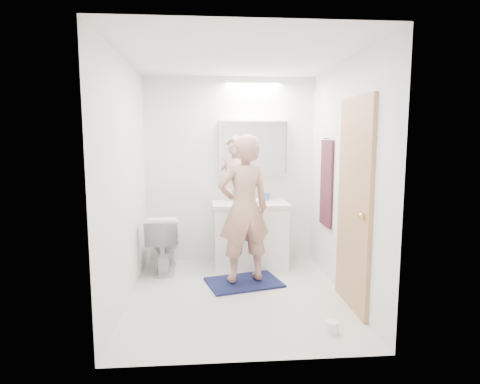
{
  "coord_description": "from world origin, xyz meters",
  "views": [
    {
      "loc": [
        -0.29,
        -3.96,
        1.62
      ],
      "look_at": [
        0.05,
        0.25,
        1.05
      ],
      "focal_mm": 29.91,
      "sensor_mm": 36.0,
      "label": 1
    }
  ],
  "objects": [
    {
      "name": "person",
      "position": [
        0.1,
        0.33,
        0.85
      ],
      "size": [
        0.67,
        0.52,
        1.61
      ],
      "primitive_type": "imported",
      "rotation": [
        0.0,
        0.0,
        3.4
      ],
      "color": "tan",
      "rests_on": "bath_rug"
    },
    {
      "name": "towel",
      "position": [
        1.08,
        0.55,
        1.1
      ],
      "size": [
        0.02,
        0.42,
        1.0
      ],
      "primitive_type": "cube",
      "color": "#101533",
      "rests_on": "wall_right"
    },
    {
      "name": "door",
      "position": [
        1.08,
        -0.35,
        1.0
      ],
      "size": [
        0.04,
        0.8,
        2.0
      ],
      "primitive_type": "cube",
      "color": "tan",
      "rests_on": "wall_right"
    },
    {
      "name": "countertop",
      "position": [
        0.24,
        0.96,
        0.8
      ],
      "size": [
        0.95,
        0.58,
        0.04
      ],
      "primitive_type": "cube",
      "color": "silver",
      "rests_on": "vanity_cabinet"
    },
    {
      "name": "door_knob",
      "position": [
        1.04,
        -0.65,
        0.95
      ],
      "size": [
        0.06,
        0.06,
        0.06
      ],
      "primitive_type": "sphere",
      "color": "gold",
      "rests_on": "door"
    },
    {
      "name": "mirror_panel",
      "position": [
        0.3,
        1.1,
        1.5
      ],
      "size": [
        0.84,
        0.01,
        0.66
      ],
      "primitive_type": "cube",
      "color": "silver",
      "rests_on": "medicine_cabinet"
    },
    {
      "name": "wall_left",
      "position": [
        -1.1,
        0.0,
        1.2
      ],
      "size": [
        0.0,
        2.5,
        2.5
      ],
      "primitive_type": "plane",
      "rotation": [
        1.57,
        0.0,
        1.57
      ],
      "color": "white",
      "rests_on": "floor"
    },
    {
      "name": "toilet",
      "position": [
        -0.83,
        0.85,
        0.36
      ],
      "size": [
        0.4,
        0.7,
        0.71
      ],
      "primitive_type": "imported",
      "rotation": [
        0.0,
        0.0,
        3.15
      ],
      "color": "white",
      "rests_on": "floor"
    },
    {
      "name": "soap_bottle_a",
      "position": [
        -0.02,
        1.11,
        0.92
      ],
      "size": [
        0.11,
        0.11,
        0.2
      ],
      "primitive_type": "imported",
      "rotation": [
        0.0,
        0.0,
        0.58
      ],
      "color": "beige",
      "rests_on": "countertop"
    },
    {
      "name": "bath_rug",
      "position": [
        0.1,
        0.33,
        0.01
      ],
      "size": [
        0.91,
        0.73,
        0.02
      ],
      "primitive_type": "cube",
      "rotation": [
        0.0,
        0.0,
        0.26
      ],
      "color": "#141A41",
      "rests_on": "floor"
    },
    {
      "name": "soap_bottle_b",
      "position": [
        0.09,
        1.15,
        0.91
      ],
      "size": [
        0.12,
        0.12,
        0.19
      ],
      "primitive_type": "imported",
      "rotation": [
        0.0,
        0.0,
        -0.67
      ],
      "color": "#5894BC",
      "rests_on": "countertop"
    },
    {
      "name": "wall_back",
      "position": [
        0.0,
        1.25,
        1.2
      ],
      "size": [
        2.5,
        0.0,
        2.5
      ],
      "primitive_type": "plane",
      "rotation": [
        1.57,
        0.0,
        0.0
      ],
      "color": "white",
      "rests_on": "floor"
    },
    {
      "name": "wall_right",
      "position": [
        1.1,
        0.0,
        1.2
      ],
      "size": [
        0.0,
        2.5,
        2.5
      ],
      "primitive_type": "plane",
      "rotation": [
        1.57,
        0.0,
        -1.57
      ],
      "color": "white",
      "rests_on": "floor"
    },
    {
      "name": "faucet",
      "position": [
        0.24,
        1.19,
        0.9
      ],
      "size": [
        0.02,
        0.02,
        0.16
      ],
      "primitive_type": "cylinder",
      "color": "silver",
      "rests_on": "countertop"
    },
    {
      "name": "medicine_cabinet",
      "position": [
        0.3,
        1.18,
        1.5
      ],
      "size": [
        0.88,
        0.14,
        0.7
      ],
      "primitive_type": "cube",
      "color": "white",
      "rests_on": "wall_back"
    },
    {
      "name": "floor",
      "position": [
        0.0,
        0.0,
        0.0
      ],
      "size": [
        2.5,
        2.5,
        0.0
      ],
      "primitive_type": "plane",
      "color": "silver",
      "rests_on": "ground"
    },
    {
      "name": "towel_hook",
      "position": [
        1.07,
        0.55,
        1.62
      ],
      "size": [
        0.07,
        0.02,
        0.02
      ],
      "primitive_type": "cylinder",
      "rotation": [
        0.0,
        1.57,
        0.0
      ],
      "color": "silver",
      "rests_on": "wall_right"
    },
    {
      "name": "toothbrush_cup",
      "position": [
        0.47,
        1.12,
        0.86
      ],
      "size": [
        0.12,
        0.12,
        0.09
      ],
      "primitive_type": "imported",
      "rotation": [
        0.0,
        0.0,
        0.39
      ],
      "color": "#3D68B8",
      "rests_on": "countertop"
    },
    {
      "name": "toilet_paper_roll",
      "position": [
        0.74,
        -0.87,
        0.05
      ],
      "size": [
        0.11,
        0.11,
        0.1
      ],
      "primitive_type": "cylinder",
      "color": "white",
      "rests_on": "floor"
    },
    {
      "name": "ceiling",
      "position": [
        0.0,
        0.0,
        2.4
      ],
      "size": [
        2.5,
        2.5,
        0.0
      ],
      "primitive_type": "plane",
      "rotation": [
        3.14,
        0.0,
        0.0
      ],
      "color": "white",
      "rests_on": "floor"
    },
    {
      "name": "sink_basin",
      "position": [
        0.24,
        0.99,
        0.84
      ],
      "size": [
        0.36,
        0.36,
        0.03
      ],
      "primitive_type": "cylinder",
      "color": "white",
      "rests_on": "countertop"
    },
    {
      "name": "wall_front",
      "position": [
        0.0,
        -1.25,
        1.2
      ],
      "size": [
        2.5,
        0.0,
        2.5
      ],
      "primitive_type": "plane",
      "rotation": [
        -1.57,
        0.0,
        0.0
      ],
      "color": "white",
      "rests_on": "floor"
    },
    {
      "name": "vanity_cabinet",
      "position": [
        0.24,
        0.96,
        0.39
      ],
      "size": [
        0.9,
        0.55,
        0.78
      ],
      "primitive_type": "cube",
      "color": "white",
      "rests_on": "floor"
    }
  ]
}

